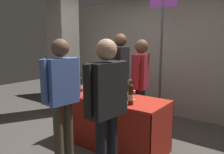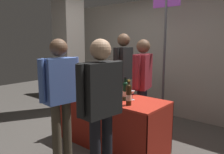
{
  "view_description": "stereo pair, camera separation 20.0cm",
  "coord_description": "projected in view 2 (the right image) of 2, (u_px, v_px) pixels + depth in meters",
  "views": [
    {
      "loc": [
        1.9,
        -2.58,
        1.59
      ],
      "look_at": [
        0.0,
        0.0,
        1.07
      ],
      "focal_mm": 35.29,
      "sensor_mm": 36.0,
      "label": 1
    },
    {
      "loc": [
        2.06,
        -2.45,
        1.59
      ],
      "look_at": [
        0.0,
        0.0,
        1.07
      ],
      "focal_mm": 35.29,
      "sensor_mm": 36.0,
      "label": 2
    }
  ],
  "objects": [
    {
      "name": "display_bottle_6",
      "position": [
        82.0,
        84.0,
        3.64
      ],
      "size": [
        0.08,
        0.08,
        0.31
      ],
      "color": "black",
      "rests_on": "tasting_table"
    },
    {
      "name": "display_bottle_4",
      "position": [
        105.0,
        91.0,
        3.1
      ],
      "size": [
        0.08,
        0.08,
        0.29
      ],
      "color": "black",
      "rests_on": "tasting_table"
    },
    {
      "name": "featured_wine_bottle",
      "position": [
        125.0,
        91.0,
        3.08
      ],
      "size": [
        0.08,
        0.08,
        0.33
      ],
      "color": "black",
      "rests_on": "tasting_table"
    },
    {
      "name": "back_partition",
      "position": [
        170.0,
        58.0,
        4.67
      ],
      "size": [
        7.07,
        0.12,
        2.48
      ],
      "primitive_type": "cube",
      "color": "#9E998E",
      "rests_on": "ground_plane"
    },
    {
      "name": "display_bottle_1",
      "position": [
        129.0,
        94.0,
        2.84
      ],
      "size": [
        0.07,
        0.07,
        0.33
      ],
      "color": "#38230F",
      "rests_on": "tasting_table"
    },
    {
      "name": "vendor_presenter",
      "position": [
        123.0,
        71.0,
        4.16
      ],
      "size": [
        0.26,
        0.55,
        1.73
      ],
      "rotation": [
        0.0,
        0.0,
        -1.44
      ],
      "color": "#4C4233",
      "rests_on": "ground_plane"
    },
    {
      "name": "flower_vase",
      "position": [
        119.0,
        87.0,
        3.4
      ],
      "size": [
        0.09,
        0.09,
        0.41
      ],
      "color": "tan",
      "rests_on": "tasting_table"
    },
    {
      "name": "display_bottle_2",
      "position": [
        90.0,
        82.0,
        3.8
      ],
      "size": [
        0.07,
        0.07,
        0.3
      ],
      "color": "black",
      "rests_on": "tasting_table"
    },
    {
      "name": "booth_signpost",
      "position": [
        165.0,
        49.0,
        3.89
      ],
      "size": [
        0.5,
        0.04,
        2.38
      ],
      "color": "#47474C",
      "rests_on": "ground_plane"
    },
    {
      "name": "brochure_stand",
      "position": [
        87.0,
        92.0,
        3.34
      ],
      "size": [
        0.07,
        0.13,
        0.12
      ],
      "primitive_type": "cube",
      "rotation": [
        -0.03,
        0.0,
        2.03
      ],
      "color": "silver",
      "rests_on": "tasting_table"
    },
    {
      "name": "concrete_pillar",
      "position": [
        69.0,
        37.0,
        4.88
      ],
      "size": [
        0.5,
        0.5,
        3.35
      ],
      "primitive_type": "cube",
      "color": "gray",
      "rests_on": "ground_plane"
    },
    {
      "name": "tasting_table",
      "position": [
        112.0,
        112.0,
        3.34
      ],
      "size": [
        1.65,
        0.69,
        0.77
      ],
      "color": "red",
      "rests_on": "ground_plane"
    },
    {
      "name": "taster_foreground_right",
      "position": [
        60.0,
        90.0,
        2.81
      ],
      "size": [
        0.26,
        0.56,
        1.62
      ],
      "rotation": [
        0.0,
        0.0,
        1.45
      ],
      "color": "#4C4233",
      "rests_on": "ground_plane"
    },
    {
      "name": "wine_glass_mid",
      "position": [
        132.0,
        93.0,
        3.11
      ],
      "size": [
        0.07,
        0.07,
        0.13
      ],
      "color": "silver",
      "rests_on": "tasting_table"
    },
    {
      "name": "vendor_assistant",
      "position": [
        143.0,
        79.0,
        3.64
      ],
      "size": [
        0.3,
        0.56,
        1.62
      ],
      "rotation": [
        0.0,
        0.0,
        -1.33
      ],
      "color": "#2D3347",
      "rests_on": "ground_plane"
    },
    {
      "name": "display_bottle_3",
      "position": [
        102.0,
        84.0,
        3.64
      ],
      "size": [
        0.07,
        0.07,
        0.3
      ],
      "color": "#192333",
      "rests_on": "tasting_table"
    },
    {
      "name": "wine_glass_near_vendor",
      "position": [
        102.0,
        88.0,
        3.44
      ],
      "size": [
        0.07,
        0.07,
        0.15
      ],
      "color": "silver",
      "rests_on": "tasting_table"
    },
    {
      "name": "display_bottle_0",
      "position": [
        69.0,
        83.0,
        3.53
      ],
      "size": [
        0.07,
        0.07,
        0.35
      ],
      "color": "#38230F",
      "rests_on": "tasting_table"
    },
    {
      "name": "ground_plane",
      "position": [
        112.0,
        144.0,
        3.42
      ],
      "size": [
        12.0,
        12.0,
        0.0
      ],
      "primitive_type": "plane",
      "color": "#514C47"
    },
    {
      "name": "display_bottle_5",
      "position": [
        95.0,
        89.0,
        3.2
      ],
      "size": [
        0.07,
        0.07,
        0.31
      ],
      "color": "#192333",
      "rests_on": "tasting_table"
    },
    {
      "name": "taster_foreground_left",
      "position": [
        101.0,
        100.0,
        2.33
      ],
      "size": [
        0.26,
        0.61,
        1.62
      ],
      "rotation": [
        0.0,
        0.0,
        1.46
      ],
      "color": "black",
      "rests_on": "ground_plane"
    }
  ]
}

